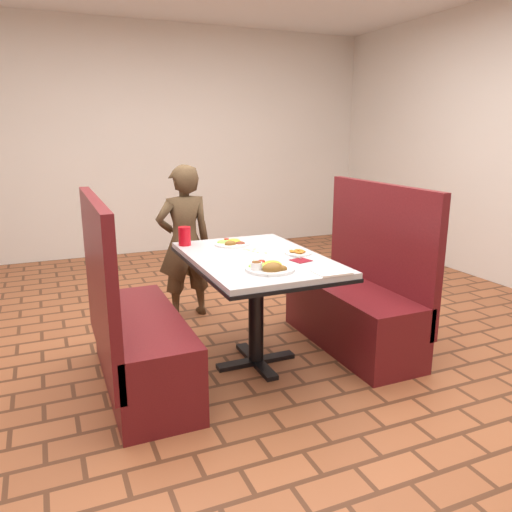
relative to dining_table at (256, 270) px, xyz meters
name	(u,v)px	position (x,y,z in m)	size (l,w,h in m)	color
room	(256,64)	(0.00, 0.00, 1.26)	(7.00, 7.04, 2.82)	#A55B36
dining_table	(256,270)	(0.00, 0.00, 0.00)	(0.81, 1.21, 0.75)	silver
booth_bench_left	(134,337)	(-0.80, 0.00, -0.32)	(0.47, 1.20, 1.17)	maroon
booth_bench_right	(357,302)	(0.80, 0.00, -0.32)	(0.47, 1.20, 1.17)	maroon
diner_person	(184,242)	(-0.19, 1.07, -0.02)	(0.46, 0.30, 1.27)	brown
near_dinner_plate	(269,265)	(-0.06, -0.34, 0.13)	(0.29, 0.29, 0.09)	white
far_dinner_plate	(232,242)	(-0.03, 0.36, 0.12)	(0.24, 0.24, 0.06)	white
plantain_plate	(298,252)	(0.27, -0.06, 0.11)	(0.17, 0.17, 0.03)	white
maroon_napkin	(301,260)	(0.21, -0.22, 0.10)	(0.11, 0.11, 0.00)	maroon
spoon_utensil	(295,257)	(0.21, -0.14, 0.10)	(0.01, 0.12, 0.00)	#BCBCC0
red_tumbler	(185,236)	(-0.34, 0.48, 0.16)	(0.09, 0.09, 0.13)	red
paper_napkin	(332,272)	(0.24, -0.53, 0.10)	(0.20, 0.15, 0.01)	white
knife_utensil	(275,269)	(-0.03, -0.35, 0.11)	(0.01, 0.16, 0.00)	silver
fork_utensil	(269,273)	(-0.10, -0.41, 0.11)	(0.01, 0.13, 0.00)	silver
lettuce_shreds	(258,253)	(0.04, 0.06, 0.10)	(0.28, 0.32, 0.00)	#8BD053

